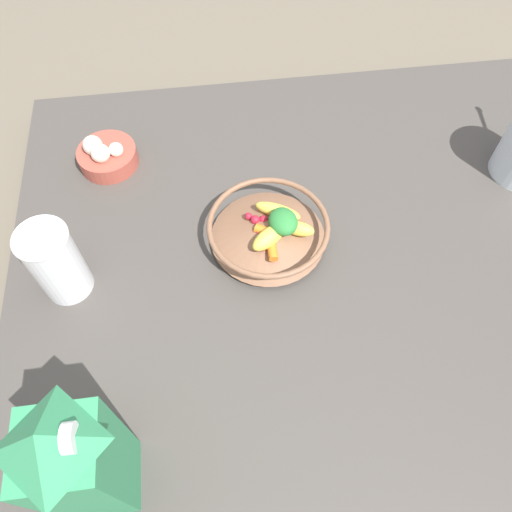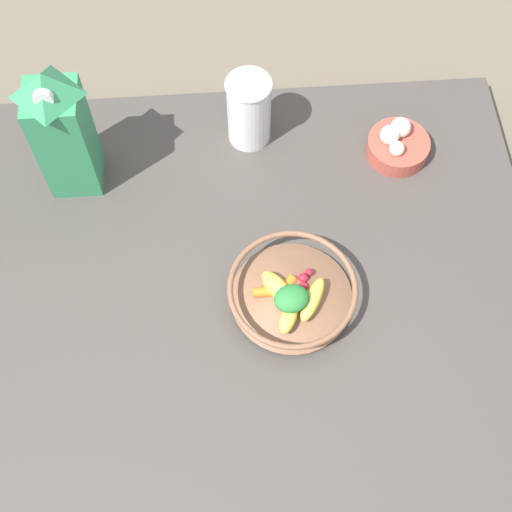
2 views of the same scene
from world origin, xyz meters
TOP-DOWN VIEW (x-y plane):
  - ground_plane at (0.00, 0.00)m, footprint 6.00×6.00m
  - countertop at (0.00, 0.00)m, footprint 1.11×1.11m
  - fruit_bowl at (0.12, 0.10)m, footprint 0.21×0.21m
  - milk_carton at (-0.24, 0.37)m, footprint 0.09×0.09m
  - drinking_cup at (0.08, 0.45)m, footprint 0.08×0.08m
  - garlic_bowl at (0.35, 0.39)m, footprint 0.11×0.11m

SIDE VIEW (x-z plane):
  - ground_plane at x=0.00m, z-range 0.00..0.00m
  - countertop at x=0.00m, z-range 0.00..0.05m
  - garlic_bowl at x=0.35m, z-range 0.04..0.11m
  - fruit_bowl at x=0.12m, z-range 0.05..0.12m
  - drinking_cup at x=0.08m, z-range 0.05..0.20m
  - milk_carton at x=-0.24m, z-range 0.05..0.33m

